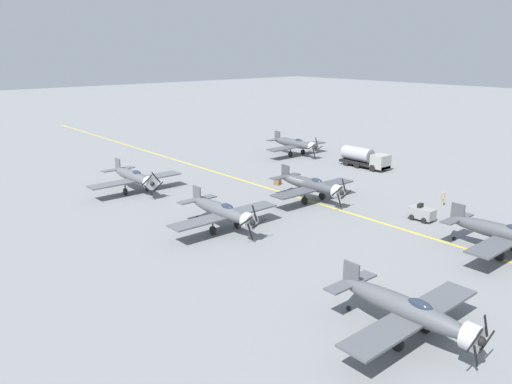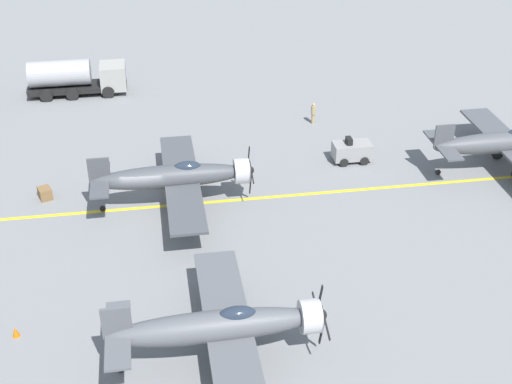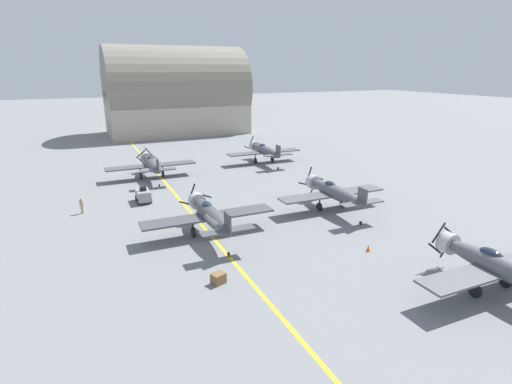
# 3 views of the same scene
# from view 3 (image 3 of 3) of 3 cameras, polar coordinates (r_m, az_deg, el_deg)

# --- Properties ---
(ground_plane) EXTENTS (400.00, 400.00, 0.00)m
(ground_plane) POSITION_cam_3_polar(r_m,az_deg,el_deg) (34.35, -5.37, -7.48)
(ground_plane) COLOR slate
(taxiway_stripe) EXTENTS (0.30, 160.00, 0.01)m
(taxiway_stripe) POSITION_cam_3_polar(r_m,az_deg,el_deg) (34.34, -5.37, -7.48)
(taxiway_stripe) COLOR yellow
(taxiway_stripe) RESTS_ON ground
(airplane_far_right) EXTENTS (12.00, 9.98, 3.67)m
(airplane_far_right) POSITION_cam_3_polar(r_m,az_deg,el_deg) (63.05, 1.28, 5.93)
(airplane_far_right) COLOR #4F5257
(airplane_far_right) RESTS_ON ground
(airplane_mid_center) EXTENTS (12.00, 9.98, 3.69)m
(airplane_mid_center) POSITION_cam_3_polar(r_m,az_deg,el_deg) (35.43, -6.59, -3.22)
(airplane_mid_center) COLOR #46494E
(airplane_mid_center) RESTS_ON ground
(airplane_far_center) EXTENTS (12.00, 9.98, 3.65)m
(airplane_far_center) POSITION_cam_3_polar(r_m,az_deg,el_deg) (55.81, -14.70, 3.89)
(airplane_far_center) COLOR #4B4E53
(airplane_far_center) RESTS_ON ground
(airplane_mid_right) EXTENTS (12.00, 9.98, 3.74)m
(airplane_mid_right) POSITION_cam_3_polar(r_m,az_deg,el_deg) (42.39, 11.09, 0.00)
(airplane_mid_right) COLOR #54565B
(airplane_mid_right) RESTS_ON ground
(airplane_near_right) EXTENTS (12.00, 9.98, 3.65)m
(airplane_near_right) POSITION_cam_3_polar(r_m,az_deg,el_deg) (30.65, 31.49, -9.13)
(airplane_near_right) COLOR #575A5F
(airplane_near_right) RESTS_ON ground
(tow_tractor) EXTENTS (1.57, 2.60, 1.79)m
(tow_tractor) POSITION_cam_3_polar(r_m,az_deg,el_deg) (46.38, -15.82, -0.42)
(tow_tractor) COLOR gray
(tow_tractor) RESTS_ON ground
(ground_crew_walking) EXTENTS (0.36, 0.36, 1.67)m
(ground_crew_walking) POSITION_cam_3_polar(r_m,az_deg,el_deg) (44.78, -23.65, -1.71)
(ground_crew_walking) COLOR tan
(ground_crew_walking) RESTS_ON ground
(supply_crate_by_tanker) EXTENTS (1.10, 1.01, 0.75)m
(supply_crate_by_tanker) POSITION_cam_3_polar(r_m,az_deg,el_deg) (28.45, -5.40, -12.18)
(supply_crate_by_tanker) COLOR brown
(supply_crate_by_tanker) RESTS_ON ground
(traffic_cone) EXTENTS (0.36, 0.36, 0.55)m
(traffic_cone) POSITION_cam_3_polar(r_m,az_deg,el_deg) (34.16, 15.74, -7.73)
(traffic_cone) COLOR orange
(traffic_cone) RESTS_ON ground
(hangar) EXTENTS (30.39, 18.35, 19.33)m
(hangar) POSITION_cam_3_polar(r_m,az_deg,el_deg) (95.69, -11.37, 13.31)
(hangar) COLOR #B2A893
(hangar) RESTS_ON ground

